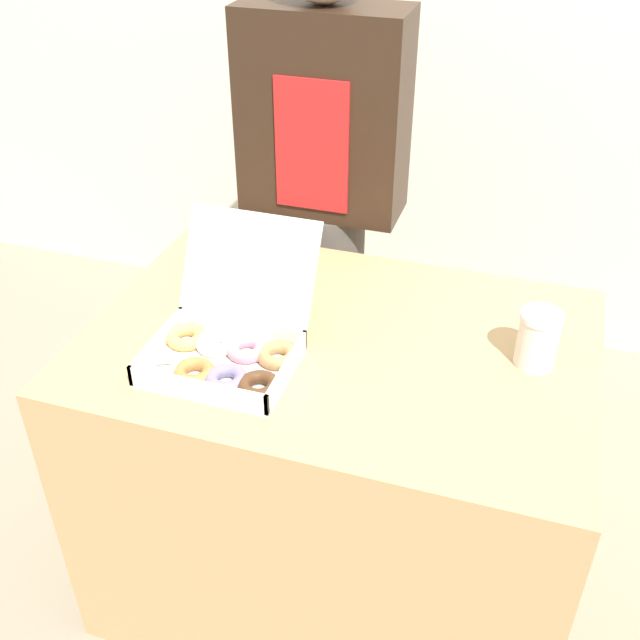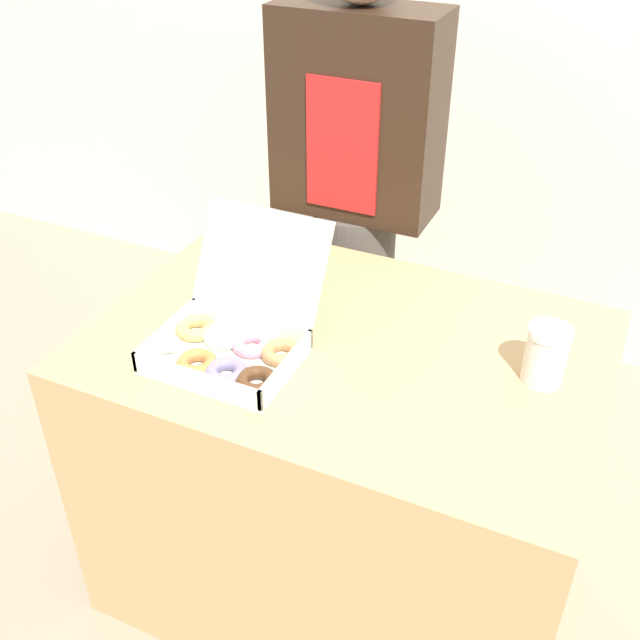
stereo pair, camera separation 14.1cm
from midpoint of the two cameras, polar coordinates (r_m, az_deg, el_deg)
The scene contains 5 objects.
ground_plane at distance 2.14m, azimuth -0.82°, elevation -18.60°, with size 14.00×14.00×0.00m, color gray.
table at distance 1.85m, azimuth -0.92°, elevation -11.31°, with size 1.08×0.75×0.78m.
donut_box at distance 1.53m, azimuth -9.86°, elevation -2.14°, with size 0.32×0.34×0.25m.
coffee_cup at distance 1.53m, azimuth 13.79°, elevation -1.49°, with size 0.09×0.09×0.12m.
person_customer at distance 2.07m, azimuth -1.70°, elevation 10.07°, with size 0.43×0.24×1.57m.
Camera 1 is at (0.36, -1.25, 1.71)m, focal length 42.00 mm.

